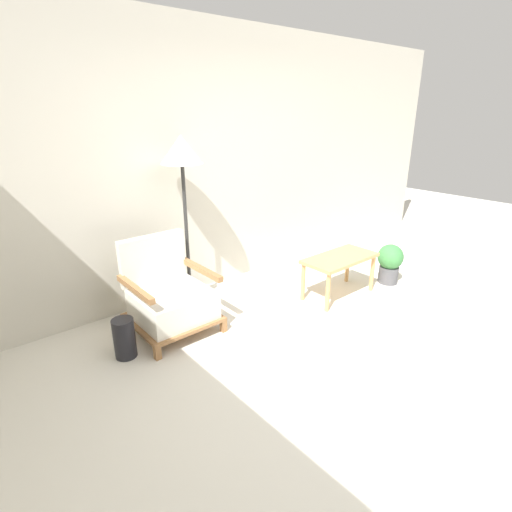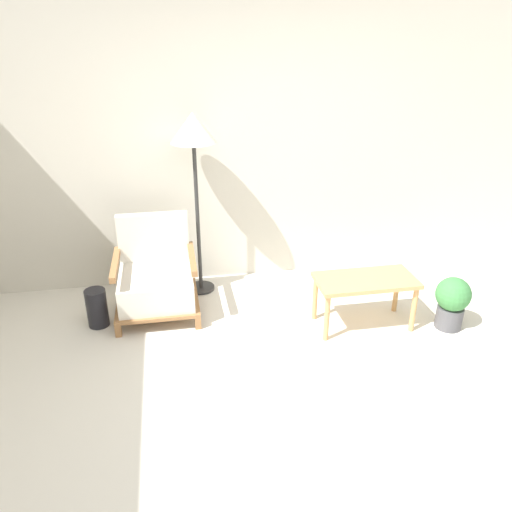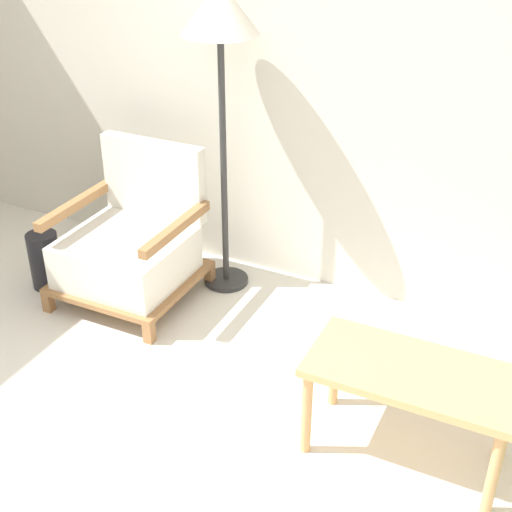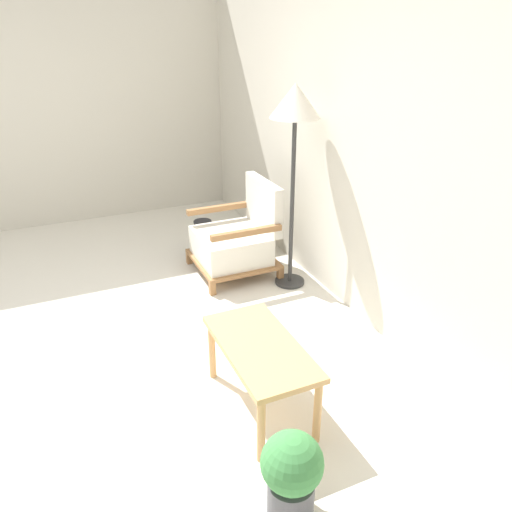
{
  "view_description": "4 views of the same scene",
  "coord_description": "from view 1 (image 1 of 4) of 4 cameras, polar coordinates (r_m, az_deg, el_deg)",
  "views": [
    {
      "loc": [
        -2.34,
        -1.24,
        1.89
      ],
      "look_at": [
        -0.01,
        1.49,
        0.55
      ],
      "focal_mm": 28.0,
      "sensor_mm": 36.0,
      "label": 1
    },
    {
      "loc": [
        -0.69,
        -2.25,
        2.31
      ],
      "look_at": [
        -0.01,
        1.49,
        0.55
      ],
      "focal_mm": 35.0,
      "sensor_mm": 36.0,
      "label": 2
    },
    {
      "loc": [
        1.23,
        -1.08,
        2.19
      ],
      "look_at": [
        -0.01,
        1.49,
        0.55
      ],
      "focal_mm": 50.0,
      "sensor_mm": 36.0,
      "label": 3
    },
    {
      "loc": [
        2.92,
        0.18,
        2.08
      ],
      "look_at": [
        -0.01,
        1.49,
        0.55
      ],
      "focal_mm": 35.0,
      "sensor_mm": 36.0,
      "label": 4
    }
  ],
  "objects": [
    {
      "name": "ground_plane",
      "position": [
        3.25,
        18.15,
        -16.24
      ],
      "size": [
        14.0,
        14.0,
        0.0
      ],
      "primitive_type": "plane",
      "color": "silver"
    },
    {
      "name": "wall_back",
      "position": [
        4.26,
        -6.98,
        13.06
      ],
      "size": [
        8.0,
        0.06,
        2.7
      ],
      "color": "beige",
      "rests_on": "ground_plane"
    },
    {
      "name": "armchair",
      "position": [
        3.64,
        -12.25,
        -5.81
      ],
      "size": [
        0.7,
        0.68,
        0.82
      ],
      "color": "olive",
      "rests_on": "ground_plane"
    },
    {
      "name": "floor_lamp",
      "position": [
        3.78,
        -10.54,
        13.35
      ],
      "size": [
        0.39,
        0.39,
        1.66
      ],
      "color": "#2D2D2D",
      "rests_on": "ground_plane"
    },
    {
      "name": "coffee_table",
      "position": [
        4.25,
        11.86,
        -0.88
      ],
      "size": [
        0.82,
        0.41,
        0.44
      ],
      "color": "tan",
      "rests_on": "ground_plane"
    },
    {
      "name": "vase",
      "position": [
        3.41,
        -18.29,
        -11.08
      ],
      "size": [
        0.17,
        0.17,
        0.33
      ],
      "primitive_type": "cylinder",
      "color": "black",
      "rests_on": "ground_plane"
    },
    {
      "name": "potted_plant",
      "position": [
        4.75,
        18.58,
        -0.8
      ],
      "size": [
        0.29,
        0.29,
        0.46
      ],
      "color": "#4C4C51",
      "rests_on": "ground_plane"
    }
  ]
}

